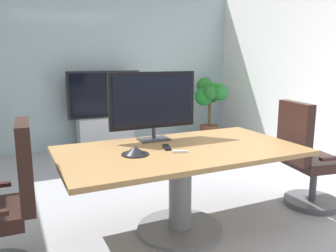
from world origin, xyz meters
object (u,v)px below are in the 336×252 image
(conference_phone, at_px, (135,151))
(office_chair_right, at_px, (307,163))
(wall_display_unit, at_px, (105,124))
(office_chair_left, at_px, (2,215))
(conference_table, at_px, (180,170))
(potted_plant, at_px, (211,100))
(tv_monitor, at_px, (153,102))
(remote_control, at_px, (167,147))

(conference_phone, bearing_deg, office_chair_right, -2.21)
(office_chair_right, relative_size, conference_phone, 4.95)
(wall_display_unit, bearing_deg, office_chair_left, -116.65)
(conference_table, height_order, wall_display_unit, wall_display_unit)
(conference_table, relative_size, office_chair_left, 1.87)
(office_chair_left, relative_size, conference_phone, 4.95)
(conference_phone, bearing_deg, potted_plant, 48.60)
(tv_monitor, height_order, remote_control, tv_monitor)
(wall_display_unit, relative_size, potted_plant, 1.12)
(conference_phone, bearing_deg, wall_display_unit, 79.71)
(office_chair_right, height_order, tv_monitor, tv_monitor)
(office_chair_right, height_order, conference_phone, office_chair_right)
(wall_display_unit, bearing_deg, conference_table, -92.49)
(wall_display_unit, bearing_deg, potted_plant, -7.20)
(conference_table, relative_size, office_chair_right, 1.87)
(conference_table, bearing_deg, tv_monitor, 103.18)
(conference_table, xyz_separation_m, office_chair_left, (-1.40, -0.06, -0.11))
(wall_display_unit, height_order, potted_plant, wall_display_unit)
(conference_table, bearing_deg, office_chair_left, -177.61)
(potted_plant, distance_m, remote_control, 3.44)
(conference_table, height_order, tv_monitor, tv_monitor)
(potted_plant, height_order, conference_phone, potted_plant)
(potted_plant, height_order, remote_control, potted_plant)
(tv_monitor, distance_m, potted_plant, 3.19)
(conference_table, height_order, remote_control, remote_control)
(office_chair_left, relative_size, potted_plant, 0.93)
(remote_control, bearing_deg, conference_phone, -151.67)
(wall_display_unit, distance_m, remote_control, 2.96)
(office_chair_left, xyz_separation_m, tv_monitor, (1.31, 0.44, 0.65))
(office_chair_left, distance_m, potted_plant, 4.44)
(conference_table, bearing_deg, conference_phone, -177.21)
(potted_plant, bearing_deg, tv_monitor, -131.79)
(wall_display_unit, bearing_deg, office_chair_right, -67.58)
(conference_phone, xyz_separation_m, remote_control, (0.31, 0.07, -0.02))
(conference_table, height_order, office_chair_right, office_chair_right)
(wall_display_unit, height_order, conference_phone, wall_display_unit)
(office_chair_right, bearing_deg, conference_table, 95.68)
(conference_table, bearing_deg, wall_display_unit, 87.51)
(office_chair_left, bearing_deg, wall_display_unit, 155.70)
(remote_control, bearing_deg, wall_display_unit, 100.39)
(remote_control, bearing_deg, office_chair_right, 9.45)
(office_chair_left, xyz_separation_m, office_chair_right, (2.80, -0.03, 0.00))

